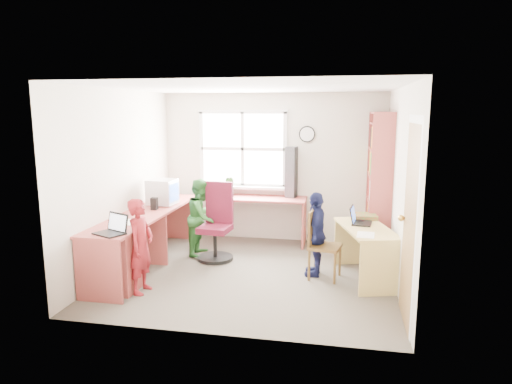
% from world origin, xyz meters
% --- Properties ---
extents(room, '(3.64, 3.44, 2.44)m').
position_xyz_m(room, '(0.01, 0.10, 1.22)').
color(room, '#4D463C').
rests_on(room, ground).
extents(l_desk, '(2.38, 2.95, 0.75)m').
position_xyz_m(l_desk, '(-1.31, -0.28, 0.46)').
color(l_desk, '#AE4A45').
rests_on(l_desk, ground).
extents(right_desk, '(0.83, 1.27, 0.67)m').
position_xyz_m(right_desk, '(1.44, 0.10, 0.49)').
color(right_desk, '#E6CA73').
rests_on(right_desk, ground).
extents(bookshelf, '(0.30, 1.02, 2.10)m').
position_xyz_m(bookshelf, '(1.65, 1.19, 1.00)').
color(bookshelf, '#AE4A45').
rests_on(bookshelf, ground).
extents(swivel_chair, '(0.56, 0.56, 1.10)m').
position_xyz_m(swivel_chair, '(-0.63, 0.53, 0.48)').
color(swivel_chair, black).
rests_on(swivel_chair, ground).
extents(wooden_chair, '(0.44, 0.44, 0.88)m').
position_xyz_m(wooden_chair, '(0.87, 0.03, 0.48)').
color(wooden_chair, brown).
rests_on(wooden_chair, ground).
extents(crt_monitor, '(0.41, 0.37, 0.38)m').
position_xyz_m(crt_monitor, '(-1.47, 0.58, 0.94)').
color(crt_monitor, white).
rests_on(crt_monitor, l_desk).
extents(laptop_left, '(0.41, 0.38, 0.22)m').
position_xyz_m(laptop_left, '(-1.40, -1.02, 0.80)').
color(laptop_left, black).
rests_on(laptop_left, l_desk).
extents(laptop_right, '(0.31, 0.36, 0.22)m').
position_xyz_m(laptop_right, '(1.35, 0.29, 0.73)').
color(laptop_right, black).
rests_on(laptop_right, right_desk).
extents(speaker_a, '(0.09, 0.09, 0.17)m').
position_xyz_m(speaker_a, '(-1.45, 0.24, 0.84)').
color(speaker_a, black).
rests_on(speaker_a, l_desk).
extents(speaker_b, '(0.11, 0.11, 0.19)m').
position_xyz_m(speaker_b, '(-1.50, 0.81, 0.85)').
color(speaker_b, black).
rests_on(speaker_b, l_desk).
extents(cd_tower, '(0.20, 0.19, 0.81)m').
position_xyz_m(cd_tower, '(0.33, 1.53, 1.16)').
color(cd_tower, black).
rests_on(cd_tower, l_desk).
extents(game_box, '(0.33, 0.33, 0.06)m').
position_xyz_m(game_box, '(1.44, 0.60, 0.70)').
color(game_box, red).
rests_on(game_box, right_desk).
extents(paper_a, '(0.25, 0.34, 0.00)m').
position_xyz_m(paper_a, '(-1.46, -0.50, 0.75)').
color(paper_a, white).
rests_on(paper_a, l_desk).
extents(paper_b, '(0.22, 0.30, 0.00)m').
position_xyz_m(paper_b, '(1.42, -0.27, 0.67)').
color(paper_b, white).
rests_on(paper_b, right_desk).
extents(potted_plant, '(0.21, 0.19, 0.32)m').
position_xyz_m(potted_plant, '(-0.68, 1.47, 0.91)').
color(potted_plant, '#2F7630').
rests_on(potted_plant, l_desk).
extents(person_red, '(0.29, 0.42, 1.12)m').
position_xyz_m(person_red, '(-1.16, -0.84, 0.56)').
color(person_red, maroon).
rests_on(person_red, ground).
extents(person_green, '(0.44, 0.56, 1.14)m').
position_xyz_m(person_green, '(-0.90, 0.68, 0.57)').
color(person_green, '#2F742E').
rests_on(person_green, ground).
extents(person_navy, '(0.28, 0.65, 1.10)m').
position_xyz_m(person_navy, '(0.81, 0.12, 0.55)').
color(person_navy, '#161B47').
rests_on(person_navy, ground).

